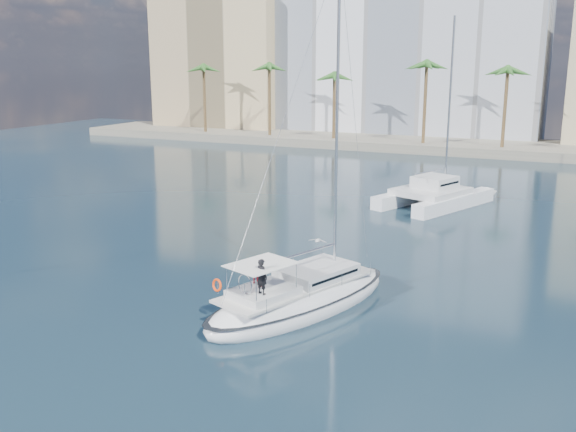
% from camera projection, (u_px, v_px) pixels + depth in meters
% --- Properties ---
extents(ground, '(160.00, 160.00, 0.00)m').
position_uv_depth(ground, '(266.00, 289.00, 34.50)').
color(ground, black).
rests_on(ground, ground).
extents(quay, '(120.00, 14.00, 1.20)m').
position_uv_depth(quay, '(465.00, 146.00, 88.19)').
color(quay, gray).
rests_on(quay, ground).
extents(building_modern, '(42.00, 16.00, 28.00)m').
position_uv_depth(building_modern, '(406.00, 48.00, 100.52)').
color(building_modern, white).
rests_on(building_modern, ground).
extents(building_tan_left, '(22.00, 14.00, 22.00)m').
position_uv_depth(building_tan_left, '(228.00, 67.00, 109.91)').
color(building_tan_left, tan).
rests_on(building_tan_left, ground).
extents(palm_left, '(3.60, 3.60, 12.30)m').
position_uv_depth(palm_left, '(234.00, 73.00, 96.23)').
color(palm_left, brown).
rests_on(palm_left, ground).
extents(palm_centre, '(3.60, 3.60, 12.30)m').
position_uv_depth(palm_centre, '(464.00, 75.00, 82.38)').
color(palm_centre, brown).
rests_on(palm_centre, ground).
extents(main_sloop, '(7.70, 12.50, 17.70)m').
position_uv_depth(main_sloop, '(301.00, 298.00, 31.69)').
color(main_sloop, white).
rests_on(main_sloop, ground).
extents(catamaran, '(8.77, 11.76, 15.58)m').
position_uv_depth(catamaran, '(433.00, 193.00, 54.34)').
color(catamaran, white).
rests_on(catamaran, ground).
extents(seagull, '(1.20, 0.52, 0.22)m').
position_uv_depth(seagull, '(318.00, 241.00, 39.65)').
color(seagull, silver).
rests_on(seagull, ground).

